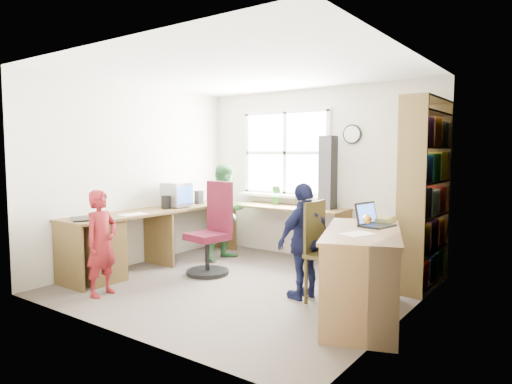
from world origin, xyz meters
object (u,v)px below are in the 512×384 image
laptop_right (373,221)px  cd_tower (328,173)px  swivel_chair (212,234)px  person_red (102,243)px  person_navy (305,241)px  person_green (227,212)px  l_desk (146,237)px  right_desk (362,254)px  laptop_left (89,214)px  potted_plant (276,195)px  wooden_chair (325,248)px  bookshelf (425,198)px  crt_monitor (176,195)px

laptop_right → cd_tower: cd_tower is taller
swivel_chair → person_red: 1.40m
cd_tower → person_navy: size_ratio=0.82×
person_green → l_desk: bearing=169.0°
right_desk → swivel_chair: bearing=149.6°
right_desk → laptop_right: 0.39m
swivel_chair → laptop_left: (-0.82, -1.18, 0.32)m
cd_tower → right_desk: bearing=-48.2°
l_desk → person_navy: 2.11m
laptop_left → potted_plant: bearing=96.2°
laptop_left → laptop_right: size_ratio=1.23×
potted_plant → l_desk: bearing=-113.7°
wooden_chair → laptop_right: bearing=3.8°
potted_plant → person_navy: 1.98m
wooden_chair → person_red: person_red is taller
bookshelf → potted_plant: bearing=172.2°
swivel_chair → potted_plant: swivel_chair is taller
laptop_right → right_desk: bearing=-166.0°
right_desk → laptop_left: 3.06m
bookshelf → wooden_chair: bookshelf is taller
person_green → wooden_chair: bearing=-108.3°
right_desk → laptop_left: laptop_left is taller
right_desk → wooden_chair: (-0.49, 0.24, -0.04)m
laptop_left → person_red: person_red is taller
l_desk → bookshelf: (2.96, 1.47, 0.55)m
bookshelf → person_red: size_ratio=1.88×
potted_plant → person_green: person_green is taller
potted_plant → bookshelf: bearing=-7.8°
right_desk → person_green: 2.69m
laptop_left → cd_tower: size_ratio=0.46×
potted_plant → cd_tower: bearing=-0.1°
crt_monitor → right_desk: bearing=-9.5°
bookshelf → potted_plant: size_ratio=7.46×
swivel_chair → laptop_right: swivel_chair is taller
wooden_chair → bookshelf: bearing=59.3°
right_desk → bookshelf: bookshelf is taller
bookshelf → person_navy: bookshelf is taller
laptop_right → cd_tower: (-1.18, 1.38, 0.38)m
l_desk → swivel_chair: size_ratio=2.58×
cd_tower → person_green: (-1.27, -0.59, -0.57)m
bookshelf → person_navy: size_ratio=1.75×
laptop_left → cd_tower: (1.75, 2.46, 0.43)m
cd_tower → person_red: 3.01m
bookshelf → swivel_chair: bearing=-156.8°
potted_plant → right_desk: bearing=-39.4°
right_desk → laptop_left: bearing=174.8°
cd_tower → potted_plant: size_ratio=3.48×
laptop_left → cd_tower: 3.05m
right_desk → person_red: bearing=-179.1°
potted_plant → person_green: bearing=-127.3°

